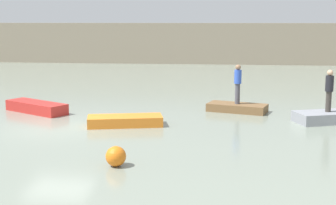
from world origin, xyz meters
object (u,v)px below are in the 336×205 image
at_px(rowboat_red, 36,107).
at_px(rowboat_orange, 125,121).
at_px(person_dark_shirt, 329,88).
at_px(rowboat_grey, 328,117).
at_px(rowboat_brown, 237,108).
at_px(mooring_buoy, 116,156).
at_px(person_blue_shirt, 238,82).

relative_size(rowboat_red, rowboat_orange, 1.10).
bearing_deg(person_dark_shirt, rowboat_grey, 0.00).
relative_size(rowboat_red, person_dark_shirt, 1.86).
relative_size(rowboat_brown, person_dark_shirt, 1.53).
distance_m(rowboat_red, rowboat_orange, 5.02).
xyz_separation_m(rowboat_red, rowboat_grey, (12.50, -0.75, -0.02)).
bearing_deg(mooring_buoy, rowboat_grey, 42.95).
bearing_deg(person_blue_shirt, person_dark_shirt, -27.97).
height_order(rowboat_red, person_dark_shirt, person_dark_shirt).
bearing_deg(rowboat_grey, rowboat_red, 156.73).
height_order(rowboat_grey, mooring_buoy, mooring_buoy).
bearing_deg(rowboat_red, person_blue_shirt, 37.68).
bearing_deg(rowboat_red, person_dark_shirt, 26.95).
distance_m(rowboat_brown, person_blue_shirt, 1.17).
bearing_deg(rowboat_brown, person_dark_shirt, -10.88).
height_order(rowboat_red, person_blue_shirt, person_blue_shirt).
distance_m(rowboat_grey, mooring_buoy, 9.88).
bearing_deg(rowboat_grey, person_blue_shirt, 132.18).
bearing_deg(person_blue_shirt, rowboat_brown, 0.00).
relative_size(rowboat_orange, person_blue_shirt, 1.64).
bearing_deg(person_blue_shirt, rowboat_grey, -27.97).
bearing_deg(rowboat_grey, rowboat_brown, 132.18).
bearing_deg(rowboat_red, rowboat_orange, 3.61).
distance_m(rowboat_orange, mooring_buoy, 5.28).
height_order(rowboat_orange, person_dark_shirt, person_dark_shirt).
relative_size(person_blue_shirt, person_dark_shirt, 1.04).
distance_m(rowboat_brown, rowboat_grey, 4.03).
distance_m(rowboat_red, rowboat_grey, 12.52).
height_order(rowboat_orange, rowboat_brown, rowboat_orange).
relative_size(person_blue_shirt, mooring_buoy, 3.03).
relative_size(rowboat_brown, mooring_buoy, 4.46).
xyz_separation_m(rowboat_grey, person_dark_shirt, (0.00, 0.00, 1.16)).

